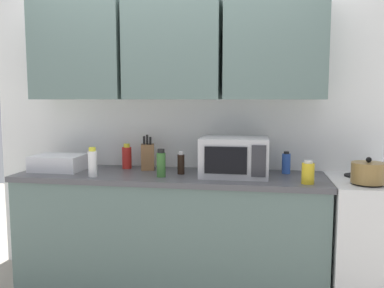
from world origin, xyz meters
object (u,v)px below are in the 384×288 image
object	(u,v)px
bottle_red_sauce	(127,157)
bottle_yellow_mustard	(308,173)
bottle_white_jar	(93,163)
kettle	(368,173)
knife_block	(148,156)
bottle_soy_dark	(181,164)
bottle_green_oil	(161,164)
dish_rack	(59,163)
bottle_blue_cleaner	(286,163)
microwave	(234,157)

from	to	relation	value
bottle_red_sauce	bottle_yellow_mustard	xyz separation A→B (m)	(1.36, -0.36, -0.02)
bottle_red_sauce	bottle_white_jar	world-z (taller)	bottle_white_jar
kettle	bottle_yellow_mustard	xyz separation A→B (m)	(-0.38, -0.03, -0.01)
knife_block	bottle_soy_dark	xyz separation A→B (m)	(0.29, -0.15, -0.03)
bottle_soy_dark	bottle_green_oil	distance (m)	0.18
dish_rack	kettle	bearing A→B (deg)	-4.10
bottle_soy_dark	bottle_yellow_mustard	xyz separation A→B (m)	(0.89, -0.19, -0.01)
bottle_white_jar	bottle_green_oil	bearing A→B (deg)	8.02
dish_rack	bottle_white_jar	size ratio (longest dim) A/B	1.80
bottle_red_sauce	bottle_yellow_mustard	distance (m)	1.41
bottle_white_jar	bottle_red_sauce	bearing A→B (deg)	70.16
bottle_green_oil	bottle_yellow_mustard	bearing A→B (deg)	-3.71
dish_rack	bottle_blue_cleaner	bearing A→B (deg)	5.15
bottle_soy_dark	bottle_blue_cleaner	bearing A→B (deg)	11.49
dish_rack	bottle_red_sauce	distance (m)	0.52
knife_block	bottle_soy_dark	bearing A→B (deg)	-26.38
bottle_yellow_mustard	bottle_soy_dark	bearing A→B (deg)	167.71
kettle	knife_block	bearing A→B (deg)	168.88
microwave	dish_rack	distance (m)	1.36
bottle_blue_cleaner	dish_rack	bearing A→B (deg)	-174.85
bottle_yellow_mustard	bottle_white_jar	size ratio (longest dim) A/B	0.73
bottle_blue_cleaner	bottle_white_jar	xyz separation A→B (m)	(-1.37, -0.35, 0.02)
microwave	knife_block	world-z (taller)	microwave
knife_block	bottle_red_sauce	xyz separation A→B (m)	(-0.18, 0.02, -0.01)
microwave	bottle_soy_dark	xyz separation A→B (m)	(-0.39, 0.01, -0.06)
bottle_red_sauce	dish_rack	bearing A→B (deg)	-161.18
microwave	bottle_green_oil	bearing A→B (deg)	-166.59
dish_rack	bottle_blue_cleaner	distance (m)	1.74
knife_block	bottle_red_sauce	bearing A→B (deg)	173.19
bottle_soy_dark	kettle	bearing A→B (deg)	-7.22
bottle_yellow_mustard	bottle_green_oil	world-z (taller)	bottle_green_oil
kettle	microwave	size ratio (longest dim) A/B	0.44
knife_block	bottle_yellow_mustard	size ratio (longest dim) A/B	1.79
dish_rack	knife_block	distance (m)	0.69
kettle	bottle_red_sauce	distance (m)	1.77
knife_block	bottle_white_jar	world-z (taller)	knife_block
bottle_yellow_mustard	kettle	bearing A→B (deg)	4.89
kettle	knife_block	xyz separation A→B (m)	(-1.56, 0.31, 0.02)
bottle_blue_cleaner	bottle_soy_dark	bearing A→B (deg)	-168.51
microwave	dish_rack	xyz separation A→B (m)	(-1.36, 0.01, -0.08)
bottle_yellow_mustard	bottle_white_jar	bearing A→B (deg)	-179.87
bottle_white_jar	bottle_green_oil	xyz separation A→B (m)	(0.49, 0.07, -0.01)
bottle_soy_dark	bottle_white_jar	size ratio (longest dim) A/B	0.80
knife_block	bottle_red_sauce	size ratio (longest dim) A/B	1.39
microwave	bottle_white_jar	distance (m)	1.02
bottle_blue_cleaner	microwave	bearing A→B (deg)	-156.65
kettle	bottle_red_sauce	bearing A→B (deg)	169.32
microwave	bottle_green_oil	distance (m)	0.53
bottle_white_jar	bottle_blue_cleaner	bearing A→B (deg)	14.39
knife_block	bottle_green_oil	bearing A→B (deg)	-57.29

